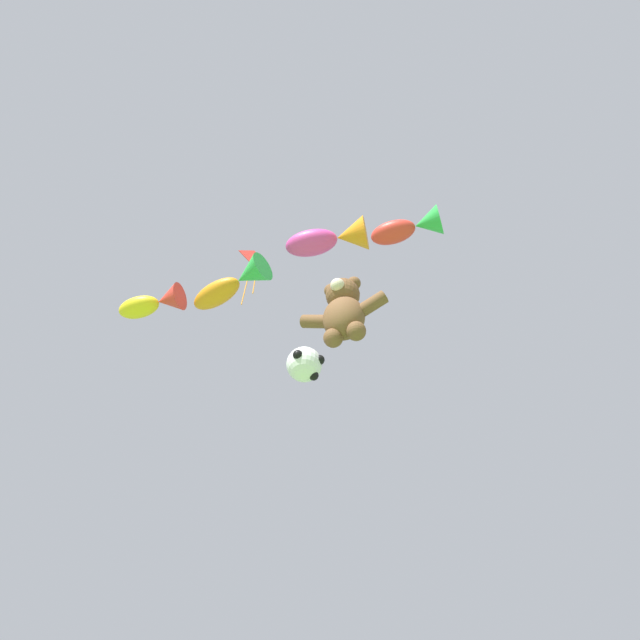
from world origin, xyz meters
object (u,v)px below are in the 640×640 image
Objects in this scene: fish_kite_tangerine at (233,284)px; fish_kite_goldfin at (154,303)px; teddy_bear_kite at (343,311)px; fish_kite_magenta at (331,239)px; fish_kite_crimson at (410,228)px; soccer_ball_kite at (305,364)px; diamond_kite at (253,263)px.

fish_kite_goldfin is (-2.45, -0.08, 0.23)m from fish_kite_tangerine.
fish_kite_tangerine reaches higher than teddy_bear_kite.
fish_kite_magenta is 1.16× the size of fish_kite_goldfin.
fish_kite_goldfin is (-7.38, 0.16, 0.73)m from fish_kite_crimson.
fish_kite_goldfin reaches higher than teddy_bear_kite.
soccer_ball_kite is 0.44× the size of fish_kite_goldfin.
fish_kite_tangerine is 3.01m from diamond_kite.
fish_kite_crimson is 2.25m from fish_kite_magenta.
fish_kite_tangerine is 0.83× the size of diamond_kite.
soccer_ball_kite is at bearing -165.73° from teddy_bear_kite.
soccer_ball_kite is 0.34× the size of fish_kite_tangerine.
fish_kite_tangerine is 2.47m from fish_kite_goldfin.
soccer_ball_kite is at bearing 173.97° from fish_kite_crimson.
diamond_kite is at bearing 29.59° from fish_kite_goldfin.
fish_kite_magenta is (-0.11, -0.40, 2.59)m from teddy_bear_kite.
fish_kite_tangerine is 1.27× the size of fish_kite_goldfin.
fish_kite_magenta is at bearing -13.85° from soccer_ball_kite.
fish_kite_crimson is at bearing -14.65° from teddy_bear_kite.
fish_kite_crimson reaches higher than soccer_ball_kite.
fish_kite_goldfin is 0.65× the size of diamond_kite.
fish_kite_goldfin is at bearing -176.33° from teddy_bear_kite.
fish_kite_magenta is 5.32m from fish_kite_goldfin.
teddy_bear_kite is 2.63m from fish_kite_magenta.
teddy_bear_kite is 3.72m from fish_kite_tangerine.
fish_kite_tangerine reaches higher than soccer_ball_kite.
teddy_bear_kite is at bearing -15.88° from diamond_kite.
teddy_bear_kite is at bearing 3.67° from fish_kite_goldfin.
fish_kite_crimson is 0.90× the size of fish_kite_goldfin.
fish_kite_crimson is (1.96, -0.51, 1.72)m from teddy_bear_kite.
soccer_ball_kite is 7.17m from diamond_kite.
fish_kite_magenta is (-2.06, 0.11, 0.88)m from fish_kite_crimson.
fish_kite_magenta is 4.12m from diamond_kite.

